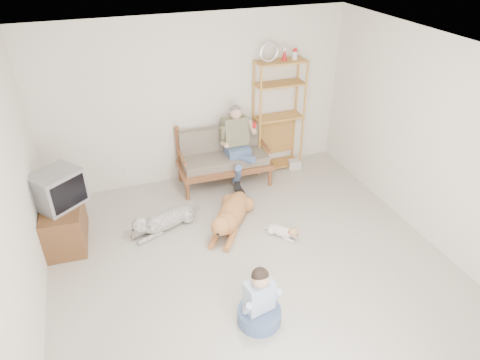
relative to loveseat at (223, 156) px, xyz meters
name	(u,v)px	position (x,y,z in m)	size (l,w,h in m)	color
floor	(260,279)	(-0.30, -2.39, -0.49)	(5.50, 5.50, 0.00)	beige
ceiling	(267,64)	(-0.30, -2.39, 2.21)	(5.50, 5.50, 0.00)	white
wall_back	(197,101)	(-0.30, 0.36, 0.86)	(5.00, 5.00, 0.00)	beige
wall_left	(10,237)	(-2.80, -2.39, 0.86)	(5.50, 5.50, 0.00)	beige
wall_right	(447,151)	(2.20, -2.39, 0.86)	(5.50, 5.50, 0.00)	beige
loveseat	(223,156)	(0.00, 0.00, 0.00)	(1.52, 0.75, 0.95)	brown
man	(238,153)	(0.19, -0.22, 0.13)	(0.51, 0.73, 1.19)	#526397
etagere	(278,116)	(1.05, 0.16, 0.50)	(0.86, 0.37, 2.24)	#BB803B
book_stack	(295,164)	(1.34, 0.00, -0.41)	(0.22, 0.16, 0.14)	silver
tv_stand	(64,224)	(-2.53, -0.81, -0.19)	(0.56, 0.93, 0.60)	brown
crt_tv	(58,189)	(-2.50, -0.77, 0.36)	(0.75, 0.72, 0.48)	gray
wall_outlet	(127,172)	(-1.55, 0.35, -0.19)	(0.12, 0.02, 0.08)	white
golden_retriever	(230,216)	(-0.30, -1.24, -0.30)	(0.95, 1.31, 0.46)	#C17743
shaggy_dog	(163,221)	(-1.23, -0.98, -0.34)	(1.15, 0.58, 0.36)	white
terrier	(284,231)	(0.34, -1.73, -0.39)	(0.38, 0.49, 0.22)	silver
child	(259,303)	(-0.56, -2.98, -0.21)	(0.48, 0.48, 0.77)	#526397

